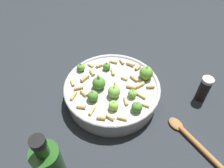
# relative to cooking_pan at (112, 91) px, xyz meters

# --- Properties ---
(ground_plane) EXTENTS (2.40, 2.40, 0.00)m
(ground_plane) POSITION_rel_cooking_pan_xyz_m (-0.00, 0.00, -0.04)
(ground_plane) COLOR #23282D
(cooking_pan) EXTENTS (0.32, 0.32, 0.12)m
(cooking_pan) POSITION_rel_cooking_pan_xyz_m (0.00, 0.00, 0.00)
(cooking_pan) COLOR #B7B7BC
(cooking_pan) RESTS_ON ground
(pepper_shaker) EXTENTS (0.04, 0.04, 0.10)m
(pepper_shaker) POSITION_rel_cooking_pan_xyz_m (0.30, 0.04, 0.01)
(pepper_shaker) COLOR black
(pepper_shaker) RESTS_ON ground
(wooden_spoon) EXTENTS (0.18, 0.20, 0.02)m
(wooden_spoon) POSITION_rel_cooking_pan_xyz_m (0.27, -0.14, -0.03)
(wooden_spoon) COLOR olive
(wooden_spoon) RESTS_ON ground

